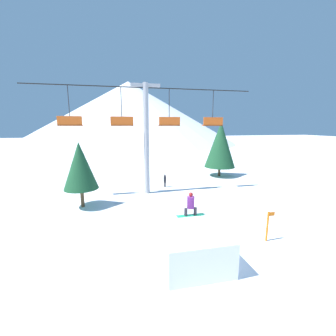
# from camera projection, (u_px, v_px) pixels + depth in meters

# --- Properties ---
(ground_plane) EXTENTS (220.00, 220.00, 0.00)m
(ground_plane) POSITION_uv_depth(u_px,v_px,m) (212.00, 252.00, 10.55)
(ground_plane) COLOR white
(mountain_ridge) EXTENTS (70.64, 70.64, 20.07)m
(mountain_ridge) POSITION_uv_depth(u_px,v_px,m) (129.00, 113.00, 75.71)
(mountain_ridge) COLOR silver
(mountain_ridge) RESTS_ON ground_plane
(snow_ramp) EXTENTS (2.73, 3.20, 1.49)m
(snow_ramp) POSITION_uv_depth(u_px,v_px,m) (191.00, 245.00, 9.72)
(snow_ramp) COLOR white
(snow_ramp) RESTS_ON ground_plane
(snowboarder) EXTENTS (1.37, 0.35, 1.19)m
(snowboarder) POSITION_uv_depth(u_px,v_px,m) (191.00, 205.00, 10.88)
(snowboarder) COLOR #1E9E6B
(snowboarder) RESTS_ON snow_ramp
(chairlift) EXTENTS (18.47, 0.44, 9.23)m
(chairlift) POSITION_uv_depth(u_px,v_px,m) (146.00, 131.00, 18.68)
(chairlift) COLOR #9E9EA3
(chairlift) RESTS_ON ground_plane
(pine_tree_near) EXTENTS (2.39, 2.39, 4.74)m
(pine_tree_near) POSITION_uv_depth(u_px,v_px,m) (80.00, 166.00, 15.80)
(pine_tree_near) COLOR #4C3823
(pine_tree_near) RESTS_ON ground_plane
(pine_tree_far) EXTENTS (3.49, 3.49, 6.28)m
(pine_tree_far) POSITION_uv_depth(u_px,v_px,m) (220.00, 145.00, 25.69)
(pine_tree_far) COLOR #4C3823
(pine_tree_far) RESTS_ON ground_plane
(trail_marker) EXTENTS (0.41, 0.10, 1.56)m
(trail_marker) POSITION_uv_depth(u_px,v_px,m) (268.00, 225.00, 11.41)
(trail_marker) COLOR orange
(trail_marker) RESTS_ON ground_plane
(distant_skier) EXTENTS (0.24, 0.24, 1.23)m
(distant_skier) POSITION_uv_depth(u_px,v_px,m) (165.00, 180.00, 21.55)
(distant_skier) COLOR black
(distant_skier) RESTS_ON ground_plane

